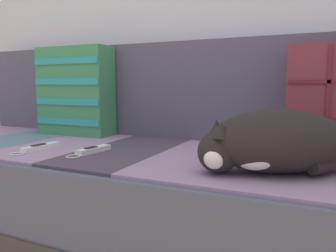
% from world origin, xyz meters
% --- Properties ---
extents(couch, '(2.15, 0.78, 0.43)m').
position_xyz_m(couch, '(-0.00, 0.16, 0.21)').
color(couch, '#3D3838').
rests_on(couch, ground_plane).
extents(sofa_backrest, '(2.10, 0.14, 0.43)m').
position_xyz_m(sofa_backrest, '(0.00, 0.48, 0.64)').
color(sofa_backrest, '#514C60').
rests_on(sofa_backrest, couch).
extents(throw_pillow_striped, '(0.37, 0.14, 0.42)m').
position_xyz_m(throw_pillow_striped, '(-0.42, 0.33, 0.64)').
color(throw_pillow_striped, '#3D8956').
rests_on(throw_pillow_striped, couch).
extents(sleeping_cat, '(0.43, 0.35, 0.17)m').
position_xyz_m(sleeping_cat, '(0.53, -0.01, 0.51)').
color(sleeping_cat, black).
rests_on(sleeping_cat, couch).
extents(game_remote_near, '(0.07, 0.19, 0.02)m').
position_xyz_m(game_remote_near, '(-0.08, 0.01, 0.44)').
color(game_remote_near, white).
rests_on(game_remote_near, couch).
extents(game_remote_far, '(0.06, 0.21, 0.02)m').
position_xyz_m(game_remote_far, '(-0.28, -0.03, 0.44)').
color(game_remote_far, white).
rests_on(game_remote_far, couch).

